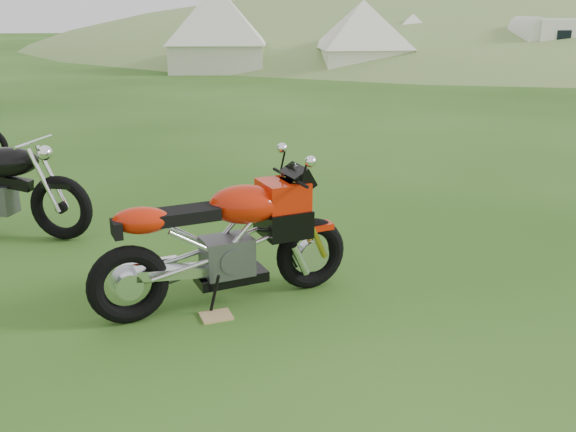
{
  "coord_description": "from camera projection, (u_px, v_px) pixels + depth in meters",
  "views": [
    {
      "loc": [
        -0.67,
        -4.74,
        2.33
      ],
      "look_at": [
        -0.02,
        0.4,
        0.64
      ],
      "focal_mm": 40.0,
      "sensor_mm": 36.0,
      "label": 1
    }
  ],
  "objects": [
    {
      "name": "ground",
      "position": [
        296.0,
        305.0,
        5.27
      ],
      "size": [
        120.0,
        120.0,
        0.0
      ],
      "primitive_type": "plane",
      "color": "#1F3D0D",
      "rests_on": "ground"
    },
    {
      "name": "hillside",
      "position": [
        551.0,
        41.0,
        45.86
      ],
      "size": [
        80.0,
        64.0,
        8.0
      ],
      "primitive_type": "ellipsoid",
      "color": "#71974C",
      "rests_on": "ground"
    },
    {
      "name": "hedgerow",
      "position": [
        551.0,
        41.0,
        45.86
      ],
      "size": [
        36.0,
        1.2,
        8.6
      ],
      "primitive_type": null,
      "color": "black",
      "rests_on": "ground"
    },
    {
      "name": "sport_motorcycle",
      "position": [
        224.0,
        232.0,
        5.12
      ],
      "size": [
        2.14,
        1.12,
        1.25
      ],
      "primitive_type": null,
      "rotation": [
        0.0,
        0.0,
        0.3
      ],
      "color": "red",
      "rests_on": "ground"
    },
    {
      "name": "plywood_board",
      "position": [
        216.0,
        316.0,
        5.06
      ],
      "size": [
        0.28,
        0.24,
        0.02
      ],
      "primitive_type": "cube",
      "rotation": [
        0.0,
        0.0,
        0.22
      ],
      "color": "tan",
      "rests_on": "ground"
    },
    {
      "name": "tent_left",
      "position": [
        217.0,
        31.0,
        24.03
      ],
      "size": [
        3.68,
        3.68,
        2.93
      ],
      "primitive_type": null,
      "rotation": [
        0.0,
        0.0,
        -0.09
      ],
      "color": "silver",
      "rests_on": "ground"
    },
    {
      "name": "tent_mid",
      "position": [
        362.0,
        37.0,
        23.29
      ],
      "size": [
        3.07,
        3.07,
        2.6
      ],
      "primitive_type": null,
      "rotation": [
        0.0,
        0.0,
        -0.02
      ],
      "color": "white",
      "rests_on": "ground"
    },
    {
      "name": "tent_right",
      "position": [
        412.0,
        38.0,
        25.7
      ],
      "size": [
        3.21,
        3.21,
        2.28
      ],
      "primitive_type": null,
      "rotation": [
        0.0,
        0.0,
        -0.26
      ],
      "color": "white",
      "rests_on": "ground"
    },
    {
      "name": "caravan",
      "position": [
        568.0,
        46.0,
        23.43
      ],
      "size": [
        4.31,
        2.15,
        1.96
      ],
      "primitive_type": null,
      "rotation": [
        0.0,
        0.0,
        0.07
      ],
      "color": "silver",
      "rests_on": "ground"
    }
  ]
}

